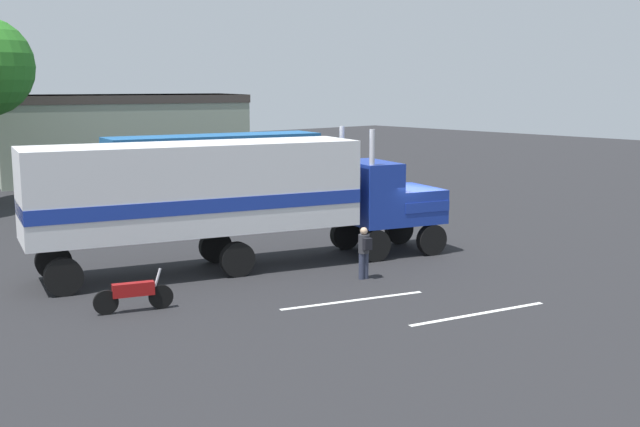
{
  "coord_description": "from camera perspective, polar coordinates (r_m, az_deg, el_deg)",
  "views": [
    {
      "loc": [
        -20.86,
        -18.79,
        6.03
      ],
      "look_at": [
        -3.12,
        1.05,
        1.6
      ],
      "focal_mm": 44.26,
      "sensor_mm": 36.0,
      "label": 1
    }
  ],
  "objects": [
    {
      "name": "motorcycle",
      "position": [
        21.62,
        -13.3,
        -5.69
      ],
      "size": [
        2.03,
        0.78,
        1.12
      ],
      "color": "black",
      "rests_on": "ground_plane"
    },
    {
      "name": "building_backdrop",
      "position": [
        51.27,
        -14.11,
        5.62
      ],
      "size": [
        16.05,
        10.03,
        5.28
      ],
      "color": "gray",
      "rests_on": "ground_plane"
    },
    {
      "name": "semi_truck",
      "position": [
        25.61,
        -6.66,
        1.52
      ],
      "size": [
        14.28,
        6.42,
        4.5
      ],
      "color": "#193399",
      "rests_on": "ground_plane"
    },
    {
      "name": "lane_stripe_near",
      "position": [
        22.2,
        2.42,
        -6.31
      ],
      "size": [
        4.25,
        1.45,
        0.01
      ],
      "primitive_type": "cube",
      "rotation": [
        0.0,
        0.0,
        -0.3
      ],
      "color": "silver",
      "rests_on": "ground_plane"
    },
    {
      "name": "parked_bus",
      "position": [
        40.67,
        -7.61,
        3.78
      ],
      "size": [
        11.29,
        4.91,
        3.4
      ],
      "color": "#1E5999",
      "rests_on": "ground_plane"
    },
    {
      "name": "lane_stripe_mid",
      "position": [
        21.36,
        11.41,
        -7.13
      ],
      "size": [
        4.32,
        1.18,
        0.01
      ],
      "primitive_type": "cube",
      "rotation": [
        0.0,
        0.0,
        -0.23
      ],
      "color": "silver",
      "rests_on": "ground_plane"
    },
    {
      "name": "ground_plane",
      "position": [
        28.72,
        6.05,
        -2.72
      ],
      "size": [
        120.0,
        120.0,
        0.0
      ],
      "primitive_type": "plane",
      "color": "#232326"
    },
    {
      "name": "person_bystander",
      "position": [
        24.42,
        3.21,
        -2.71
      ],
      "size": [
        0.35,
        0.47,
        1.63
      ],
      "color": "#2D3347",
      "rests_on": "ground_plane"
    }
  ]
}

